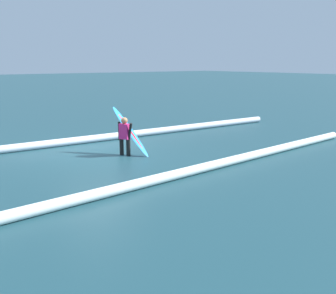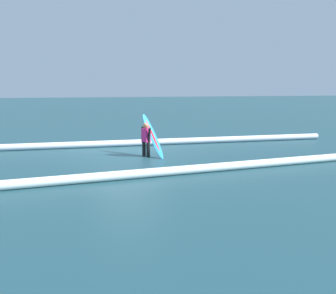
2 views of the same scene
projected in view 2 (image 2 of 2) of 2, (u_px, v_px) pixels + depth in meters
ground_plane at (128, 153)px, 14.46m from camera, size 179.26×179.26×0.00m
surfer at (146, 138)px, 13.62m from camera, size 0.31×0.58×1.28m
surfboard at (153, 136)px, 13.80m from camera, size 0.61×1.69×1.56m
wave_crest_foreground at (73, 145)px, 15.58m from camera, size 23.99×1.63×0.28m
wave_crest_midground at (122, 175)px, 10.21m from camera, size 19.56×1.33×0.26m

